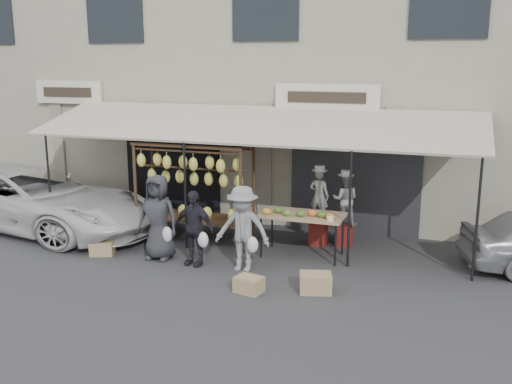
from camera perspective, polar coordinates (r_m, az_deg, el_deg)
ground_plane at (r=11.11m, az=-4.89°, el=-7.88°), size 90.00×90.00×0.00m
shophouse at (r=16.53m, az=4.31°, el=11.85°), size 24.00×6.15×7.30m
awning at (r=12.57m, az=-0.80°, el=6.68°), size 10.00×2.35×2.92m
banana_rack at (r=12.55m, az=-6.32°, el=1.95°), size 2.60×0.90×2.24m
produce_table at (r=11.64m, az=4.60°, el=-2.39°), size 1.70×0.90×1.04m
vendor_left at (r=12.40m, az=6.32°, el=-0.41°), size 0.47×0.34×1.20m
vendor_right at (r=12.42m, az=8.91°, el=-0.74°), size 0.61×0.50×1.14m
customer_left at (r=11.67m, az=-9.76°, el=-2.50°), size 0.87×0.58×1.75m
customer_mid at (r=11.26m, az=-6.25°, el=-3.59°), size 0.92×0.48×1.51m
customer_right at (r=10.88m, az=-1.35°, el=-3.69°), size 1.10×0.67×1.66m
stool_left at (r=12.62m, az=6.23°, el=-4.16°), size 0.41×0.41×0.50m
stool_right at (r=12.63m, az=8.79°, el=-4.29°), size 0.41×0.41×0.47m
crate_near_a at (r=10.07m, az=-0.71°, el=-9.24°), size 0.53×0.44×0.28m
crate_near_b at (r=10.13m, az=5.97°, el=-9.03°), size 0.64×0.55×0.33m
crate_far at (r=12.37m, az=-15.11°, el=-5.42°), size 0.57×0.50×0.28m
van at (r=14.93m, az=-22.25°, el=0.84°), size 5.42×3.13×2.13m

